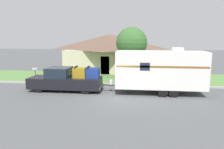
% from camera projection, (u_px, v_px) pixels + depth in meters
% --- Properties ---
extents(ground_plane, '(120.00, 120.00, 0.00)m').
position_uv_depth(ground_plane, '(112.00, 97.00, 15.85)').
color(ground_plane, '#515456').
extents(curb_strip, '(80.00, 0.30, 0.14)m').
position_uv_depth(curb_strip, '(117.00, 85.00, 19.51)').
color(curb_strip, '#999993').
rests_on(curb_strip, ground_plane).
extents(lawn_strip, '(80.00, 7.00, 0.03)m').
position_uv_depth(lawn_strip, '(120.00, 78.00, 23.09)').
color(lawn_strip, '#568442').
rests_on(lawn_strip, ground_plane).
extents(house_across_street, '(10.92, 8.60, 4.64)m').
position_uv_depth(house_across_street, '(109.00, 51.00, 28.73)').
color(house_across_street, beige).
rests_on(house_across_street, ground_plane).
extents(pickup_truck, '(5.86, 2.01, 2.01)m').
position_uv_depth(pickup_truck, '(66.00, 80.00, 17.56)').
color(pickup_truck, black).
rests_on(pickup_truck, ground_plane).
extents(travel_trailer, '(7.67, 2.31, 3.52)m').
position_uv_depth(travel_trailer, '(160.00, 70.00, 16.53)').
color(travel_trailer, black).
rests_on(travel_trailer, ground_plane).
extents(mailbox, '(0.48, 0.20, 1.36)m').
position_uv_depth(mailbox, '(35.00, 71.00, 21.10)').
color(mailbox, brown).
rests_on(mailbox, ground_plane).
extents(tree_in_yard, '(3.18, 3.18, 5.29)m').
position_uv_depth(tree_in_yard, '(132.00, 43.00, 22.19)').
color(tree_in_yard, brown).
rests_on(tree_in_yard, ground_plane).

